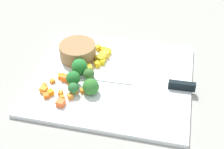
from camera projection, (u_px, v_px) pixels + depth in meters
name	position (u px, v px, depth m)	size (l,w,h in m)	color
ground_plane	(112.00, 81.00, 0.88)	(4.00, 4.00, 0.00)	gray
cutting_board	(112.00, 79.00, 0.88)	(0.43, 0.37, 0.01)	white
prep_bowl	(78.00, 51.00, 0.93)	(0.10, 0.10, 0.04)	olive
chef_knife	(157.00, 83.00, 0.84)	(0.33, 0.03, 0.02)	silver
carrot_dice_0	(70.00, 96.00, 0.81)	(0.01, 0.01, 0.01)	orange
carrot_dice_1	(71.00, 83.00, 0.84)	(0.02, 0.02, 0.01)	orange
carrot_dice_2	(46.00, 96.00, 0.81)	(0.02, 0.01, 0.01)	orange
carrot_dice_3	(75.00, 91.00, 0.82)	(0.01, 0.01, 0.01)	orange
carrot_dice_4	(62.00, 97.00, 0.81)	(0.01, 0.01, 0.01)	orange
carrot_dice_5	(61.00, 76.00, 0.87)	(0.02, 0.02, 0.01)	orange
carrot_dice_6	(52.00, 81.00, 0.86)	(0.01, 0.01, 0.01)	orange
carrot_dice_7	(45.00, 86.00, 0.84)	(0.01, 0.01, 0.01)	orange
carrot_dice_8	(61.00, 93.00, 0.82)	(0.01, 0.01, 0.01)	orange
carrot_dice_9	(44.00, 90.00, 0.82)	(0.02, 0.02, 0.02)	orange
carrot_dice_10	(65.00, 78.00, 0.86)	(0.02, 0.02, 0.02)	orange
carrot_dice_11	(61.00, 103.00, 0.79)	(0.02, 0.02, 0.02)	orange
carrot_dice_12	(83.00, 90.00, 0.83)	(0.01, 0.01, 0.01)	orange
carrot_dice_13	(50.00, 93.00, 0.82)	(0.01, 0.01, 0.01)	orange
pepper_dice_0	(104.00, 55.00, 0.94)	(0.02, 0.02, 0.02)	yellow
pepper_dice_1	(103.00, 50.00, 0.96)	(0.01, 0.01, 0.01)	yellow
pepper_dice_2	(98.00, 48.00, 0.97)	(0.02, 0.02, 0.01)	yellow
pepper_dice_3	(102.00, 62.00, 0.91)	(0.01, 0.01, 0.01)	yellow
pepper_dice_4	(107.00, 52.00, 0.95)	(0.02, 0.02, 0.02)	yellow
pepper_dice_5	(97.00, 64.00, 0.91)	(0.01, 0.02, 0.01)	yellow
pepper_dice_6	(101.00, 58.00, 0.92)	(0.02, 0.02, 0.02)	yellow
pepper_dice_7	(77.00, 69.00, 0.89)	(0.01, 0.01, 0.01)	yellow
pepper_dice_8	(88.00, 68.00, 0.89)	(0.02, 0.02, 0.02)	yellow
pepper_dice_9	(84.00, 69.00, 0.89)	(0.01, 0.01, 0.01)	yellow
broccoli_floret_0	(73.00, 78.00, 0.84)	(0.04, 0.04, 0.04)	#82C355
broccoli_floret_1	(73.00, 88.00, 0.81)	(0.03, 0.03, 0.03)	#85B15C
broccoli_floret_2	(89.00, 74.00, 0.86)	(0.03, 0.03, 0.03)	#92B26C
broccoli_floret_3	(79.00, 67.00, 0.87)	(0.04, 0.04, 0.04)	#8BAB57
broccoli_floret_4	(91.00, 87.00, 0.82)	(0.04, 0.04, 0.04)	#82B75F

